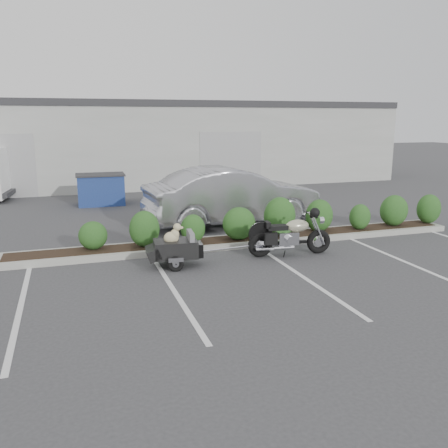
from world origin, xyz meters
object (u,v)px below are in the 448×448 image
object	(u,v)px
motorcycle	(290,236)
dumpster	(101,189)
pet_trailer	(175,248)
sedan	(233,196)

from	to	relation	value
motorcycle	dumpster	world-z (taller)	motorcycle
motorcycle	pet_trailer	world-z (taller)	motorcycle
motorcycle	pet_trailer	size ratio (longest dim) A/B	1.24
motorcycle	sedan	distance (m)	3.65
motorcycle	dumpster	size ratio (longest dim) A/B	1.15
pet_trailer	sedan	xyz separation A→B (m)	(2.61, 3.60, 0.47)
motorcycle	sedan	bearing A→B (deg)	98.48
pet_trailer	dumpster	xyz separation A→B (m)	(-0.99, 8.39, 0.18)
sedan	dumpster	world-z (taller)	sedan
pet_trailer	sedan	bearing A→B (deg)	59.93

